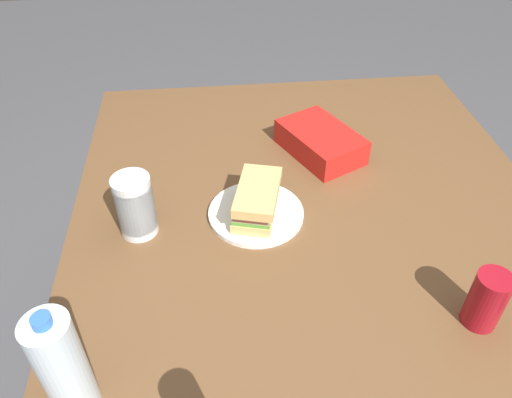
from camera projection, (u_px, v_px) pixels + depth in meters
ground_plane at (299, 390)px, 1.63m from camera, size 8.00×8.00×0.00m
dining_table at (314, 250)px, 1.20m from camera, size 1.41×1.14×0.75m
paper_plate at (256, 213)px, 1.16m from camera, size 0.22×0.22×0.01m
sandwich at (257, 199)px, 1.13m from camera, size 0.20×0.13×0.08m
soda_can_red at (487, 300)px, 0.90m from camera, size 0.07×0.07×0.12m
chip_bag at (320, 142)px, 1.34m from camera, size 0.27×0.24×0.07m
plastic_cup_stack at (135, 206)px, 1.08m from camera, size 0.08×0.08×0.15m
water_bottle_spare at (62, 366)px, 0.75m from camera, size 0.07×0.07×0.23m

